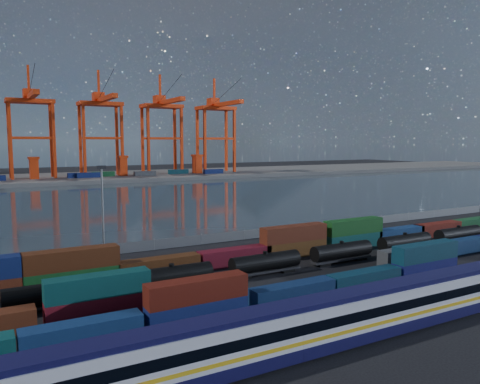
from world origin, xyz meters
TOP-DOWN VIEW (x-y plane):
  - ground at (0.00, 0.00)m, footprint 700.00×700.00m
  - harbor_water at (0.00, 105.00)m, footprint 700.00×700.00m
  - far_quay at (0.00, 210.00)m, footprint 700.00×70.00m
  - distant_mountains at (63.02, 1600.00)m, footprint 2470.00×1100.00m
  - passenger_train at (-10.08, -22.18)m, footprint 78.01×3.21m
  - container_row_south at (-24.36, -9.48)m, footprint 139.71×2.45m
  - container_row_mid at (-14.77, -2.36)m, footprint 141.19×2.46m
  - container_row_north at (-13.60, 10.92)m, footprint 142.38×2.66m
  - tanker_string at (5.17, 3.25)m, footprint 136.22×2.63m
  - waterfront_fence at (-0.00, 28.00)m, footprint 160.12×0.12m
  - yard_light_mast at (-30.00, 26.00)m, footprint 1.60×0.40m
  - gantry_cranes at (-7.50, 203.42)m, footprint 197.87×43.91m
  - quay_containers at (-11.00, 195.46)m, footprint 172.58×10.99m
  - straddle_carriers at (-2.50, 200.00)m, footprint 140.00×7.00m

SIDE VIEW (x-z plane):
  - ground at x=0.00m, z-range 0.00..0.00m
  - harbor_water at x=0.00m, z-range 0.01..0.01m
  - far_quay at x=0.00m, z-range 0.00..2.00m
  - waterfront_fence at x=0.00m, z-range -0.10..2.10m
  - container_row_mid at x=-14.77m, z-range -1.05..4.19m
  - tanker_string at x=5.17m, z-range 0.01..3.76m
  - container_row_south at x=-24.36m, z-range -0.56..4.66m
  - container_row_north at x=-13.60m, z-range -0.66..5.00m
  - passenger_train at x=-10.08m, z-range 0.01..5.52m
  - quay_containers at x=-11.00m, z-range 2.00..4.60m
  - straddle_carriers at x=-2.50m, z-range 2.27..13.37m
  - yard_light_mast at x=-30.00m, z-range 1.00..17.60m
  - gantry_cranes at x=-7.50m, z-range 6.72..66.19m
  - distant_mountains at x=63.02m, z-range -39.71..480.29m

